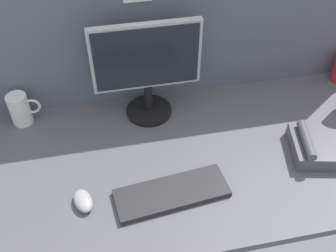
{
  "coord_description": "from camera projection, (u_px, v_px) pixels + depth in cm",
  "views": [
    {
      "loc": [
        -26.18,
        -93.55,
        105.46
      ],
      "look_at": [
        -3.89,
        0.0,
        14.0
      ],
      "focal_mm": 42.23,
      "sensor_mm": 36.0,
      "label": 1
    }
  ],
  "objects": [
    {
      "name": "ground_plane",
      "position": [
        187.0,
        155.0,
        1.44
      ],
      "size": [
        180.0,
        80.0,
        3.0
      ],
      "primitive_type": "cube",
      "color": "#515156"
    },
    {
      "name": "keyboard",
      "position": [
        172.0,
        193.0,
        1.29
      ],
      "size": [
        38.16,
        16.8,
        2.0
      ],
      "primitive_type": "cube",
      "rotation": [
        0.0,
        0.0,
        0.1
      ],
      "color": "#262628",
      "rests_on": "ground_plane"
    },
    {
      "name": "desk_phone",
      "position": [
        315.0,
        146.0,
        1.41
      ],
      "size": [
        20.75,
        22.27,
        8.8
      ],
      "color": "#4C4C51",
      "rests_on": "ground_plane"
    },
    {
      "name": "cubicle_wall_back",
      "position": [
        166.0,
        13.0,
        1.45
      ],
      "size": [
        180.0,
        5.5,
        71.32
      ],
      "color": "#565B66",
      "rests_on": "ground_plane"
    },
    {
      "name": "monitor",
      "position": [
        147.0,
        67.0,
        1.44
      ],
      "size": [
        40.26,
        18.0,
        39.15
      ],
      "color": "black",
      "rests_on": "ground_plane"
    },
    {
      "name": "mouse",
      "position": [
        83.0,
        201.0,
        1.26
      ],
      "size": [
        7.99,
        10.76,
        3.4
      ],
      "primitive_type": "ellipsoid",
      "rotation": [
        0.0,
        0.0,
        0.27
      ],
      "color": "#99999E",
      "rests_on": "ground_plane"
    },
    {
      "name": "mug_ceramic_white",
      "position": [
        20.0,
        109.0,
        1.5
      ],
      "size": [
        11.82,
        7.69,
        12.87
      ],
      "color": "white",
      "rests_on": "ground_plane"
    }
  ]
}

